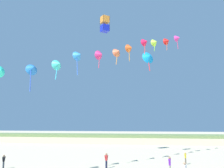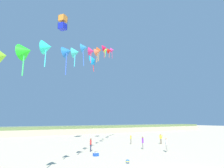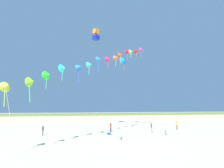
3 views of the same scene
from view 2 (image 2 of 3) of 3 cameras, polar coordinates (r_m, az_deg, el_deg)
dune_ridge at (r=56.94m, az=-19.86°, el=-12.48°), size 120.00×8.57×2.14m
person_near_left at (r=35.12m, az=13.76°, el=-14.75°), size 0.41×0.53×1.68m
person_mid_center at (r=26.56m, az=15.26°, el=-16.17°), size 0.56×0.42×1.75m
person_far_left at (r=34.34m, az=5.42°, el=-15.25°), size 0.32×0.50×1.52m
person_far_right at (r=26.49m, az=-6.11°, el=-16.61°), size 0.41×0.51×1.65m
person_far_center at (r=28.36m, az=8.77°, el=-16.05°), size 0.33×0.57×1.70m
kite_banner_string at (r=25.37m, az=-7.17°, el=9.48°), size 24.15×26.52×19.09m
large_kite_low_lead at (r=37.42m, az=-13.91°, el=16.66°), size 1.65×1.65×2.54m
large_kite_mid_trail at (r=39.23m, az=-5.35°, el=6.81°), size 2.32×2.08×3.37m
beach_cooler at (r=23.33m, az=-4.64°, el=-19.35°), size 0.58×0.41×0.46m
beach_ball at (r=19.69m, az=4.46°, el=-21.17°), size 0.36×0.36×0.36m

